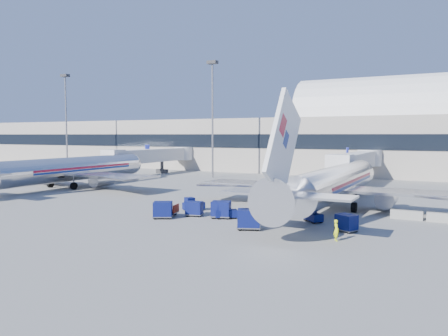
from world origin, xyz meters
The scene contains 20 objects.
ground centered at (0.00, 0.00, 0.00)m, with size 260.00×260.00×0.00m, color gray.
terminal centered at (-13.60, 55.96, 7.52)m, with size 170.00×28.15×21.00m.
airliner_main centered at (10.00, 4.51, 2.93)m, with size 32.00×37.26×12.07m.
airliner_mid centered at (-32.00, 4.51, 2.93)m, with size 32.00×37.26×12.07m.
jetbridge_near centered at (7.60, 30.81, 3.93)m, with size 4.40×27.50×6.25m.
jetbridge_mid centered at (-34.40, 30.81, 3.93)m, with size 4.40×27.50×6.25m.
mast_far_west centered at (-60.00, 30.00, 14.79)m, with size 2.00×1.20×22.60m.
mast_west centered at (-20.00, 30.00, 14.79)m, with size 2.00×1.20×22.60m.
barrier_near centered at (18.00, 2.00, 0.45)m, with size 3.00×0.55×0.90m, color #9E9E96.
barrier_mid centered at (21.30, 2.00, 0.45)m, with size 3.00×0.55×0.90m, color #9E9E96.
tug_lead centered at (1.91, -6.05, 0.65)m, with size 2.43×2.16×1.43m.
tug_right centered at (10.12, -3.51, 0.63)m, with size 2.27×2.19×1.37m.
tug_left centered at (-3.32, -3.77, 0.68)m, with size 2.18×2.55×1.49m.
cart_train_a centered at (1.50, -6.13, 0.92)m, with size 2.29×1.98×1.71m.
cart_train_b centered at (-1.49, -6.42, 0.80)m, with size 1.98×1.68×1.51m.
cart_train_c centered at (-3.59, -8.98, 0.90)m, with size 2.38×2.20×1.69m.
cart_solo_near centered at (6.17, -9.61, 0.97)m, with size 2.50×2.24×1.81m.
cart_solo_far centered at (13.98, -6.40, 0.80)m, with size 2.11×1.93×1.50m.
cart_open_red centered at (-4.12, -7.60, 0.43)m, with size 2.53×2.03×0.60m.
ramp_worker centered at (13.99, -10.09, 0.85)m, with size 0.62×0.41×1.70m, color #C5D916.
Camera 1 is at (22.16, -44.19, 8.36)m, focal length 35.00 mm.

